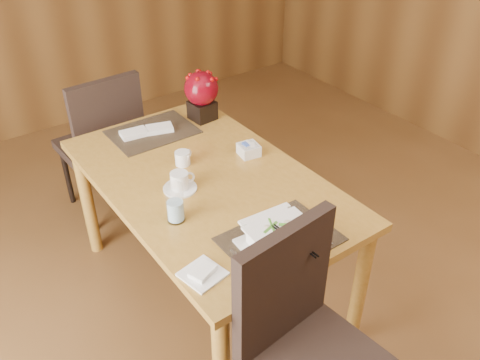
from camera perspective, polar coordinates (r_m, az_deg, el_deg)
dining_table at (r=2.48m, az=-3.67°, el=-1.60°), size 0.90×1.50×0.75m
placemat_near at (r=2.07m, az=4.52°, el=-6.63°), size 0.45×0.33×0.01m
placemat_far at (r=2.84m, az=-9.77°, el=5.35°), size 0.45×0.33×0.01m
soup_setting at (r=1.99m, az=4.58°, el=-6.70°), size 0.29×0.29×0.11m
coffee_cup at (r=2.34m, az=-6.80°, el=-0.27°), size 0.16×0.16×0.09m
water_glass at (r=2.13m, az=-7.32°, el=-2.60°), size 0.10×0.10×0.18m
creamer_jug at (r=2.52m, az=-6.47°, el=2.45°), size 0.12×0.12×0.07m
sugar_caddy at (r=2.58m, az=0.99°, el=3.41°), size 0.11×0.11×0.06m
berry_decor at (r=2.88m, az=-4.35°, el=9.73°), size 0.19×0.19×0.28m
napkins_far at (r=2.83m, az=-10.22°, el=5.49°), size 0.30×0.16×0.03m
bread_plate at (r=1.92m, az=-4.22°, el=-10.49°), size 0.17×0.17×0.01m
near_chair at (r=1.97m, az=7.30°, el=-17.27°), size 0.52×0.52×1.02m
far_chair at (r=3.24m, az=-15.05°, el=4.44°), size 0.47×0.48×0.98m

